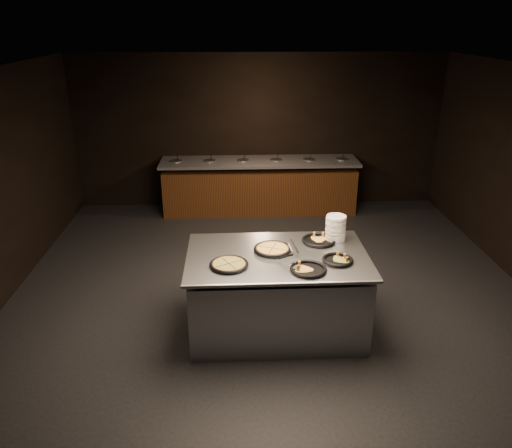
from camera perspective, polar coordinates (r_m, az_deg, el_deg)
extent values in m
cube|color=black|center=(6.50, 2.00, -9.79)|extent=(7.00, 8.00, 0.01)
cube|color=black|center=(5.53, 2.43, 16.64)|extent=(7.00, 8.00, 0.01)
cube|color=black|center=(9.71, 0.28, 10.51)|extent=(7.00, 0.01, 2.90)
cube|color=#5A3615|center=(9.56, 0.40, 3.96)|extent=(3.60, 0.75, 0.85)
cube|color=slate|center=(9.40, 0.40, 7.13)|extent=(3.70, 0.83, 0.05)
cube|color=#33130B|center=(9.69, 0.39, 1.79)|extent=(3.60, 0.69, 0.08)
cylinder|color=#A9ABB0|center=(9.45, -9.09, 6.96)|extent=(0.22, 0.22, 0.08)
cylinder|color=#57772F|center=(9.45, -9.10, 7.10)|extent=(0.19, 0.19, 0.02)
cylinder|color=black|center=(9.40, -8.96, 7.58)|extent=(0.04, 0.10, 0.19)
cylinder|color=#A9ABB0|center=(9.40, -5.31, 7.06)|extent=(0.22, 0.22, 0.08)
cylinder|color=#57772F|center=(9.39, -5.31, 7.21)|extent=(0.19, 0.19, 0.02)
cylinder|color=black|center=(9.35, -5.15, 7.68)|extent=(0.04, 0.10, 0.19)
cylinder|color=#A9ABB0|center=(9.39, -1.50, 7.13)|extent=(0.22, 0.22, 0.08)
cylinder|color=#57772F|center=(9.38, -1.50, 7.28)|extent=(0.19, 0.19, 0.02)
cylinder|color=black|center=(9.34, -1.32, 7.75)|extent=(0.04, 0.10, 0.19)
cylinder|color=#A9ABB0|center=(9.42, 2.30, 7.17)|extent=(0.22, 0.22, 0.08)
cylinder|color=#57772F|center=(9.41, 2.30, 7.32)|extent=(0.19, 0.19, 0.02)
cylinder|color=black|center=(9.38, 2.51, 7.79)|extent=(0.04, 0.10, 0.19)
cylinder|color=#A9ABB0|center=(9.49, 6.06, 7.18)|extent=(0.22, 0.22, 0.08)
cylinder|color=#57772F|center=(9.49, 6.07, 7.33)|extent=(0.19, 0.19, 0.02)
cylinder|color=black|center=(9.45, 6.29, 7.79)|extent=(0.04, 0.10, 0.19)
cylinder|color=#A9ABB0|center=(9.60, 9.75, 7.16)|extent=(0.22, 0.22, 0.08)
cylinder|color=#57772F|center=(9.60, 9.76, 7.31)|extent=(0.19, 0.19, 0.02)
cylinder|color=black|center=(9.56, 10.00, 7.76)|extent=(0.04, 0.10, 0.19)
cube|color=#A9ABB0|center=(5.91, 2.37, -8.27)|extent=(1.98, 1.22, 0.89)
cube|color=#A9ABB0|center=(5.66, 2.46, -3.72)|extent=(2.06, 1.30, 0.04)
cylinder|color=#A9ABB0|center=(5.10, 3.07, -6.91)|extent=(2.05, 0.06, 0.04)
cylinder|color=white|center=(6.04, 9.09, -0.46)|extent=(0.24, 0.24, 0.30)
cylinder|color=black|center=(5.41, -3.11, -4.76)|extent=(0.40, 0.40, 0.01)
torus|color=black|center=(5.40, -3.11, -4.61)|extent=(0.42, 0.42, 0.04)
torus|color=olive|center=(5.40, -3.11, -4.59)|extent=(0.36, 0.36, 0.03)
cylinder|color=tan|center=(5.40, -3.11, -4.61)|extent=(0.32, 0.32, 0.02)
cube|color=black|center=(5.40, -3.11, -4.52)|extent=(0.16, 0.28, 0.00)
cube|color=black|center=(5.40, -3.11, -4.52)|extent=(0.28, 0.16, 0.00)
cylinder|color=black|center=(5.75, 1.90, -2.99)|extent=(0.41, 0.41, 0.01)
torus|color=black|center=(5.75, 1.90, -2.84)|extent=(0.44, 0.44, 0.04)
torus|color=olive|center=(5.75, 1.90, -2.82)|extent=(0.37, 0.37, 0.03)
cylinder|color=#E4B053|center=(5.75, 1.90, -2.84)|extent=(0.33, 0.33, 0.02)
cube|color=black|center=(5.74, 1.90, -2.76)|extent=(0.12, 0.31, 0.00)
cube|color=black|center=(5.74, 1.90, -2.76)|extent=(0.31, 0.12, 0.00)
cylinder|color=black|center=(6.02, 7.18, -1.97)|extent=(0.38, 0.38, 0.01)
torus|color=black|center=(6.01, 7.19, -1.83)|extent=(0.40, 0.40, 0.04)
cylinder|color=black|center=(5.33, 6.00, -5.27)|extent=(0.37, 0.37, 0.01)
torus|color=black|center=(5.33, 6.00, -5.12)|extent=(0.39, 0.39, 0.04)
cylinder|color=black|center=(5.57, 9.31, -4.19)|extent=(0.32, 0.32, 0.01)
torus|color=black|center=(5.56, 9.32, -4.04)|extent=(0.34, 0.34, 0.04)
cube|color=#A9ABB0|center=(5.79, 3.46, -2.67)|extent=(0.13, 0.13, 0.00)
cylinder|color=black|center=(5.66, 4.44, -2.53)|extent=(0.10, 0.17, 0.13)
cylinder|color=#A9ABB0|center=(5.73, 3.94, -2.70)|extent=(0.05, 0.09, 0.08)
cube|color=#A9ABB0|center=(5.33, 4.85, -5.04)|extent=(0.15, 0.14, 0.00)
cylinder|color=black|center=(5.38, 3.42, -3.77)|extent=(0.15, 0.17, 0.14)
cylinder|color=#A9ABB0|center=(5.36, 4.13, -4.51)|extent=(0.08, 0.08, 0.09)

